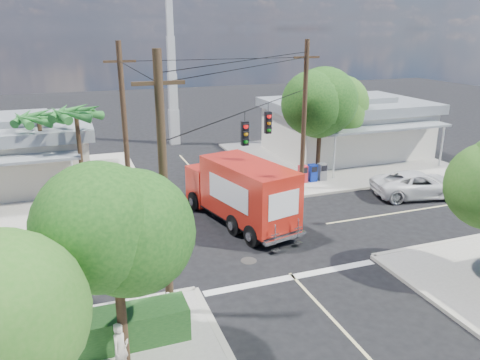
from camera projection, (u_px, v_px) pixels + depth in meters
name	position (u px, v px, depth m)	size (l,w,h in m)	color
ground	(254.00, 235.00, 22.70)	(120.00, 120.00, 0.00)	black
sidewalk_ne	(333.00, 158.00, 35.94)	(14.12, 14.12, 0.14)	gray
sidewalk_nw	(26.00, 190.00, 28.88)	(14.12, 14.12, 0.14)	gray
road_markings	(266.00, 248.00, 21.38)	(32.00, 32.00, 0.01)	beige
building_ne	(346.00, 125.00, 36.75)	(11.80, 10.20, 4.50)	silver
building_nw	(3.00, 152.00, 29.27)	(10.80, 10.20, 4.30)	beige
radio_tower	(172.00, 78.00, 39.01)	(0.80, 0.80, 17.00)	silver
tree_sw_front	(115.00, 236.00, 12.35)	(3.88, 3.78, 6.03)	#422D1C
tree_sw_back	(2.00, 322.00, 9.44)	(3.56, 3.42, 5.41)	#422D1C
tree_ne_front	(321.00, 108.00, 29.62)	(4.21, 4.14, 6.66)	#422D1C
tree_ne_back	(338.00, 109.00, 32.61)	(3.77, 3.66, 5.82)	#422D1C
palm_nw_front	(76.00, 116.00, 25.42)	(3.01, 3.08, 5.59)	#422D1C
palm_nw_back	(39.00, 120.00, 26.23)	(3.01, 3.08, 5.19)	#422D1C
utility_poles	(212.00, 136.00, 22.18)	(12.00, 10.68, 9.00)	#473321
picket_fence	(92.00, 319.00, 14.95)	(5.94, 0.06, 1.00)	silver
hedge_sw	(87.00, 335.00, 14.17)	(6.20, 1.20, 1.10)	#183F1A
vending_boxes	(312.00, 173.00, 30.15)	(1.90, 0.50, 1.10)	red
delivery_truck	(240.00, 192.00, 23.64)	(4.02, 7.97, 3.32)	black
parked_car	(419.00, 184.00, 27.69)	(2.52, 5.46, 1.52)	silver
pedestrian	(121.00, 348.00, 13.25)	(0.57, 0.38, 1.57)	beige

